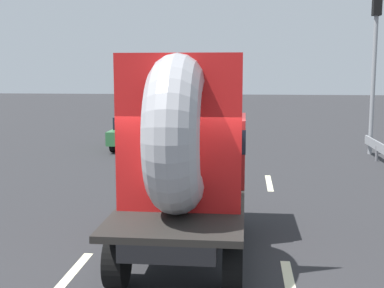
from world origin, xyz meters
TOP-DOWN VIEW (x-y plane):
  - ground_plane at (0.00, 0.00)m, footprint 120.00×120.00m
  - flatbed_truck at (-0.06, 0.53)m, footprint 2.02×4.60m
  - distant_sedan at (-3.45, 12.60)m, footprint 1.76×4.10m
  - traffic_light at (5.70, 11.78)m, footprint 0.42×0.36m
  - lane_dash_left_near at (-1.75, -1.26)m, footprint 0.16×2.77m
  - lane_dash_left_far at (-1.75, 6.24)m, footprint 0.16×2.32m
  - lane_dash_right_far at (1.64, 6.20)m, footprint 0.16×2.10m
  - oncoming_car at (-5.91, 29.56)m, footprint 1.59×3.71m

SIDE VIEW (x-z plane):
  - ground_plane at x=0.00m, z-range 0.00..0.00m
  - lane_dash_left_near at x=-1.75m, z-range 0.00..0.01m
  - lane_dash_left_far at x=-1.75m, z-range 0.00..0.01m
  - lane_dash_right_far at x=1.64m, z-range 0.00..0.01m
  - oncoming_car at x=-5.91m, z-range 0.04..1.26m
  - distant_sedan at x=-3.45m, z-range 0.05..1.39m
  - flatbed_truck at x=-0.06m, z-range -0.03..3.40m
  - traffic_light at x=5.70m, z-range 0.90..6.98m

